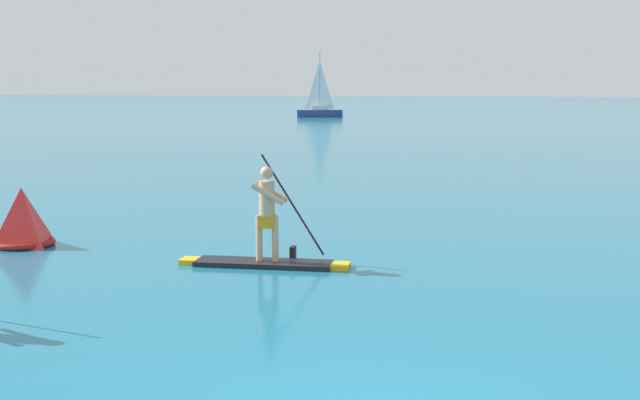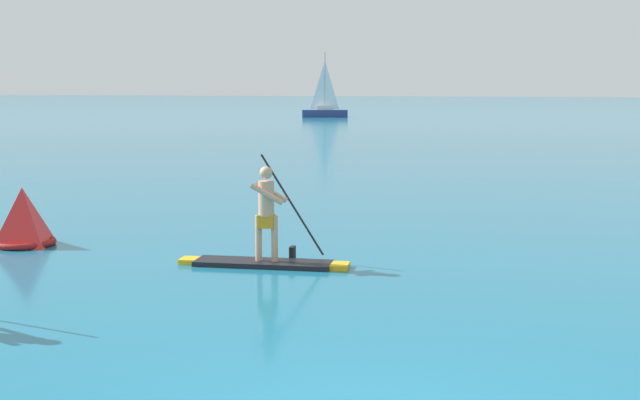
% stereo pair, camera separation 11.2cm
% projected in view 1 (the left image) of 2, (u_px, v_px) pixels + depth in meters
% --- Properties ---
extents(paddleboarder_mid_center, '(2.88, 0.99, 1.89)m').
position_uv_depth(paddleboarder_mid_center, '(267.00, 241.00, 14.10)').
color(paddleboarder_mid_center, black).
rests_on(paddleboarder_mid_center, ground).
extents(race_marker_buoy, '(1.26, 1.26, 1.09)m').
position_uv_depth(race_marker_buoy, '(22.00, 221.00, 15.84)').
color(race_marker_buoy, red).
rests_on(race_marker_buoy, ground).
extents(sailboat_left_horizon, '(4.31, 2.41, 5.96)m').
position_uv_depth(sailboat_left_horizon, '(320.00, 108.00, 79.23)').
color(sailboat_left_horizon, navy).
rests_on(sailboat_left_horizon, ground).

